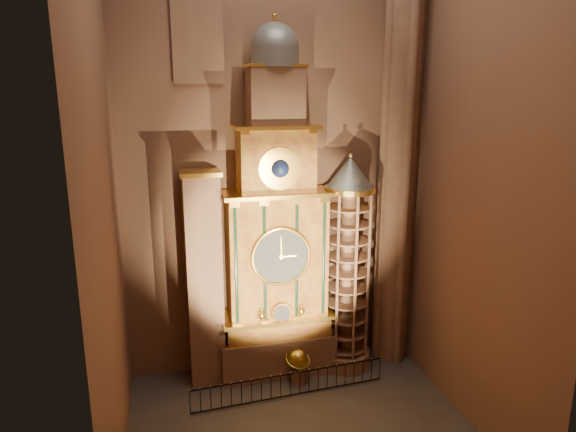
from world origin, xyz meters
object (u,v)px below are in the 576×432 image
object	(u,v)px
celestial_globe	(298,363)
iron_railing	(290,385)
stair_turret	(347,266)
astronomical_clock	(276,242)
portrait_tower	(204,279)

from	to	relation	value
celestial_globe	iron_railing	world-z (taller)	celestial_globe
stair_turret	iron_railing	bearing A→B (deg)	-147.64
astronomical_clock	stair_turret	world-z (taller)	astronomical_clock
portrait_tower	iron_railing	distance (m)	6.21
portrait_tower	celestial_globe	world-z (taller)	portrait_tower
portrait_tower	stair_turret	world-z (taller)	stair_turret
portrait_tower	celestial_globe	xyz separation A→B (m)	(4.12, -1.38, -4.11)
astronomical_clock	celestial_globe	world-z (taller)	astronomical_clock
celestial_globe	iron_railing	xyz separation A→B (m)	(-0.64, -1.07, -0.41)
astronomical_clock	iron_railing	bearing A→B (deg)	-88.14
portrait_tower	celestial_globe	bearing A→B (deg)	-18.53
astronomical_clock	portrait_tower	bearing A→B (deg)	179.71
iron_railing	celestial_globe	bearing A→B (deg)	59.08
astronomical_clock	celestial_globe	bearing A→B (deg)	-62.21
astronomical_clock	stair_turret	xyz separation A→B (m)	(3.50, -0.26, -1.41)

